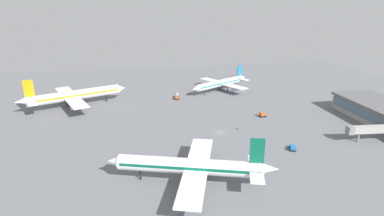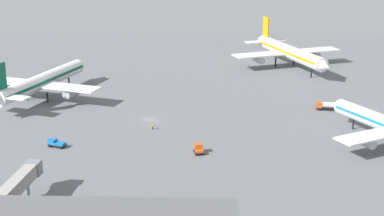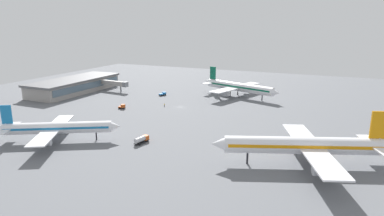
% 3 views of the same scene
% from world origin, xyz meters
% --- Properties ---
extents(ground, '(288.00, 288.00, 0.00)m').
position_xyz_m(ground, '(0.00, 0.00, 0.00)').
color(ground, slate).
extents(airplane_at_gate, '(44.62, 54.08, 17.19)m').
position_xyz_m(airplane_at_gate, '(48.90, 66.22, 6.25)').
color(airplane_at_gate, white).
rests_on(airplane_at_gate, ground).
extents(airplane_taxiing, '(42.19, 51.38, 16.08)m').
position_xyz_m(airplane_taxiing, '(-36.94, 19.90, 5.85)').
color(airplane_taxiing, white).
rests_on(airplane_taxiing, ground).
extents(fuel_truck, '(6.52, 2.97, 2.50)m').
position_xyz_m(fuel_truck, '(53.23, 10.69, 1.39)').
color(fuel_truck, black).
rests_on(fuel_truck, ground).
extents(pushback_tractor, '(4.78, 3.38, 1.90)m').
position_xyz_m(pushback_tractor, '(-21.58, -22.19, 0.97)').
color(pushback_tractor, black).
rests_on(pushback_tractor, ground).
extents(baggage_tug, '(2.78, 3.52, 2.30)m').
position_xyz_m(baggage_tug, '(14.78, -25.33, 1.16)').
color(baggage_tug, black).
rests_on(baggage_tug, ground).
extents(ground_crew_worker, '(0.56, 0.46, 1.67)m').
position_xyz_m(ground_crew_worker, '(1.73, -8.31, 0.85)').
color(ground_crew_worker, '#1E2338').
rests_on(ground_crew_worker, ground).
extents(jet_bridge, '(4.95, 21.69, 6.74)m').
position_xyz_m(jet_bridge, '(-20.36, -56.42, 5.14)').
color(jet_bridge, '#9E9993').
rests_on(jet_bridge, ground).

